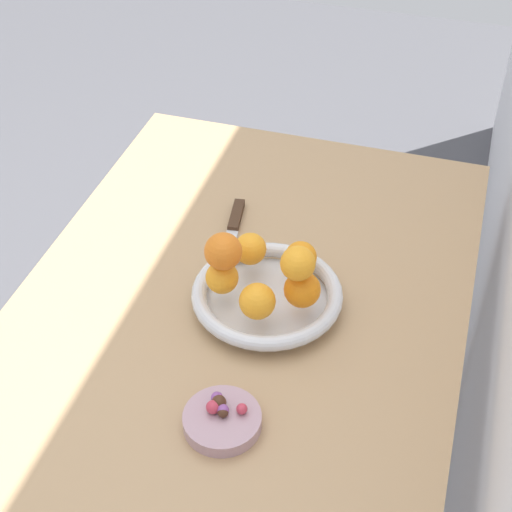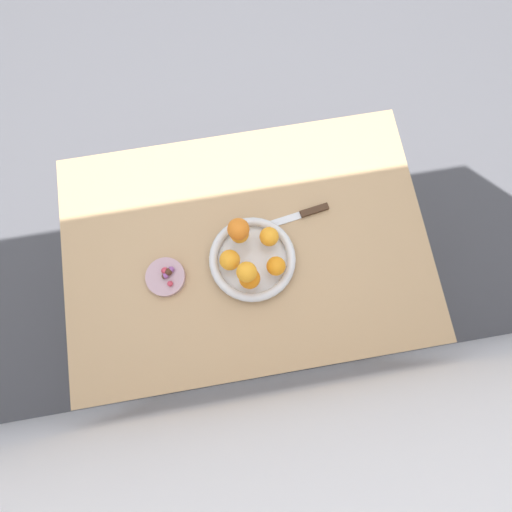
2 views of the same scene
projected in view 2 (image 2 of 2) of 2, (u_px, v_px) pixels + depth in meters
name	position (u px, v px, depth m)	size (l,w,h in m)	color
ground_plane	(250.00, 285.00, 1.92)	(6.00, 6.00, 0.00)	#4C4C51
wall_back	(286.00, 448.00, 0.60)	(4.00, 0.05, 2.50)	white
dining_table	(246.00, 253.00, 1.29)	(1.10, 0.76, 0.74)	tan
fruit_bowl	(252.00, 259.00, 1.17)	(0.26, 0.26, 0.04)	silver
candy_dish	(166.00, 277.00, 1.17)	(0.12, 0.12, 0.02)	#B28C99
orange_0	(239.00, 234.00, 1.14)	(0.05, 0.05, 0.05)	orange
orange_1	(230.00, 260.00, 1.12)	(0.06, 0.06, 0.06)	orange
orange_2	(250.00, 278.00, 1.11)	(0.06, 0.06, 0.06)	orange
orange_3	(276.00, 266.00, 1.12)	(0.05, 0.05, 0.05)	orange
orange_4	(269.00, 237.00, 1.14)	(0.06, 0.06, 0.06)	orange
orange_5	(247.00, 272.00, 1.05)	(0.06, 0.06, 0.06)	orange
orange_6	(238.00, 229.00, 1.09)	(0.06, 0.06, 0.06)	orange
candy_ball_0	(170.00, 284.00, 1.15)	(0.02, 0.02, 0.02)	#C6384C
candy_ball_1	(168.00, 272.00, 1.15)	(0.02, 0.02, 0.02)	#472819
candy_ball_2	(165.00, 276.00, 1.15)	(0.02, 0.02, 0.02)	#8C4C99
candy_ball_3	(171.00, 269.00, 1.16)	(0.02, 0.02, 0.02)	#8C4C99
candy_ball_4	(169.00, 272.00, 1.16)	(0.01, 0.01, 0.01)	#472819
candy_ball_5	(165.00, 271.00, 1.15)	(0.02, 0.02, 0.02)	#C6384C
candy_ball_6	(165.00, 276.00, 1.15)	(0.02, 0.02, 0.02)	#472819
knife	(295.00, 216.00, 1.22)	(0.26, 0.06, 0.01)	#3F2819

